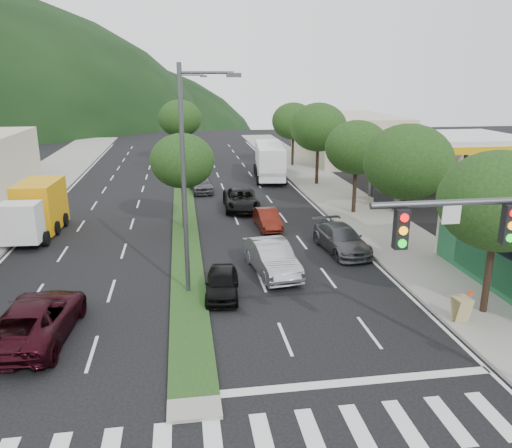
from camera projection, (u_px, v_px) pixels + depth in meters
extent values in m
plane|color=black|center=(194.00, 401.00, 15.12)|extent=(160.00, 160.00, 0.00)
cube|color=gray|center=(339.00, 197.00, 40.60)|extent=(5.00, 90.00, 0.15)
cube|color=gray|center=(7.00, 208.00, 36.94)|extent=(6.00, 90.00, 0.15)
cube|color=#183312|center=(183.00, 194.00, 41.65)|extent=(1.60, 56.00, 0.12)
cube|color=silver|center=(196.00, 447.00, 13.22)|extent=(19.00, 2.20, 0.01)
cylinder|color=#47494C|center=(480.00, 202.00, 13.00)|extent=(6.00, 0.18, 0.18)
cube|color=black|center=(509.00, 224.00, 13.14)|extent=(0.35, 0.25, 1.05)
cube|color=black|center=(401.00, 229.00, 12.71)|extent=(0.35, 0.25, 1.05)
cube|color=silver|center=(438.00, 139.00, 37.29)|extent=(12.00, 8.00, 0.50)
cube|color=#D79F0B|center=(437.00, 143.00, 37.39)|extent=(12.20, 8.20, 0.50)
cylinder|color=#47494C|center=(398.00, 182.00, 35.11)|extent=(0.36, 0.36, 4.60)
cylinder|color=#47494C|center=(502.00, 179.00, 36.26)|extent=(0.36, 0.36, 4.60)
cylinder|color=#47494C|center=(372.00, 170.00, 39.85)|extent=(0.36, 0.36, 4.60)
cylinder|color=#47494C|center=(465.00, 167.00, 41.00)|extent=(0.36, 0.36, 4.60)
cube|color=black|center=(383.00, 198.00, 37.98)|extent=(0.80, 1.60, 1.10)
cube|color=black|center=(479.00, 195.00, 39.12)|extent=(0.80, 1.60, 1.10)
cube|color=beige|center=(347.00, 137.00, 58.90)|extent=(10.00, 16.00, 5.20)
cylinder|color=black|center=(489.00, 270.00, 20.07)|extent=(0.28, 0.28, 3.64)
ellipsoid|color=black|center=(498.00, 201.00, 19.26)|extent=(4.60, 4.60, 3.91)
cylinder|color=black|center=(403.00, 215.00, 27.64)|extent=(0.28, 0.28, 3.81)
ellipsoid|color=black|center=(408.00, 162.00, 26.79)|extent=(4.80, 4.80, 4.08)
cylinder|color=black|center=(355.00, 187.00, 35.25)|extent=(0.28, 0.28, 3.58)
ellipsoid|color=black|center=(357.00, 147.00, 34.46)|extent=(4.40, 4.40, 3.74)
cylinder|color=black|center=(317.00, 162.00, 44.69)|extent=(0.28, 0.28, 3.92)
ellipsoid|color=black|center=(318.00, 127.00, 43.82)|extent=(5.00, 5.00, 4.25)
cylinder|color=black|center=(293.00, 148.00, 54.20)|extent=(0.28, 0.28, 3.70)
ellipsoid|color=black|center=(293.00, 121.00, 53.38)|extent=(4.60, 4.60, 3.91)
cylinder|color=black|center=(184.00, 202.00, 31.68)|extent=(0.28, 0.28, 3.36)
ellipsoid|color=black|center=(182.00, 161.00, 30.93)|extent=(4.00, 4.00, 3.40)
cylinder|color=black|center=(181.00, 145.00, 56.27)|extent=(0.28, 0.28, 3.81)
ellipsoid|color=black|center=(180.00, 118.00, 55.42)|extent=(4.80, 4.80, 4.08)
cylinder|color=#47494C|center=(184.00, 185.00, 21.29)|extent=(0.20, 0.20, 10.00)
cylinder|color=#47494C|center=(207.00, 73.00, 20.14)|extent=(2.20, 0.12, 0.12)
cube|color=#47494C|center=(234.00, 75.00, 20.33)|extent=(0.60, 0.25, 0.18)
cylinder|color=#47494C|center=(181.00, 128.00, 44.99)|extent=(0.20, 0.20, 10.00)
cylinder|color=#47494C|center=(191.00, 75.00, 43.85)|extent=(2.20, 0.12, 0.12)
cube|color=#47494C|center=(203.00, 76.00, 44.04)|extent=(0.60, 0.25, 0.18)
imported|color=#9B9EA3|center=(272.00, 258.00, 24.75)|extent=(2.32, 5.09, 1.62)
imported|color=black|center=(36.00, 319.00, 18.52)|extent=(3.10, 5.89, 1.58)
imported|color=black|center=(222.00, 283.00, 22.20)|extent=(1.84, 3.74, 1.23)
imported|color=#4A4A4F|center=(341.00, 239.00, 27.93)|extent=(2.49, 5.13, 1.44)
imported|color=#55160E|center=(268.00, 219.00, 32.23)|extent=(1.43, 3.79, 1.24)
imported|color=black|center=(241.00, 200.00, 36.77)|extent=(2.59, 5.35, 1.47)
imported|color=#4C4C51|center=(201.00, 183.00, 42.42)|extent=(2.15, 4.44, 1.46)
imported|color=black|center=(264.00, 169.00, 49.14)|extent=(2.32, 4.83, 1.36)
cube|color=silver|center=(21.00, 223.00, 28.01)|extent=(2.22, 1.67, 2.25)
cube|color=orange|center=(41.00, 205.00, 31.44)|extent=(2.46, 4.22, 3.03)
cube|color=black|center=(39.00, 227.00, 31.04)|extent=(2.25, 5.77, 0.29)
cylinder|color=black|center=(46.00, 239.00, 28.83)|extent=(0.34, 0.89, 0.88)
cylinder|color=black|center=(6.00, 240.00, 28.62)|extent=(0.34, 0.89, 0.88)
cylinder|color=black|center=(56.00, 228.00, 30.86)|extent=(0.34, 0.89, 0.88)
cylinder|color=black|center=(19.00, 229.00, 30.65)|extent=(0.34, 0.89, 0.88)
cylinder|color=black|center=(65.00, 220.00, 32.71)|extent=(0.34, 0.89, 0.88)
cylinder|color=black|center=(29.00, 221.00, 32.50)|extent=(0.34, 0.89, 0.88)
cube|color=white|center=(270.00, 160.00, 47.64)|extent=(3.30, 8.76, 2.85)
cube|color=slate|center=(270.00, 167.00, 47.84)|extent=(3.36, 8.76, 0.33)
cylinder|color=black|center=(256.00, 168.00, 51.28)|extent=(0.42, 0.89, 0.85)
cylinder|color=black|center=(279.00, 168.00, 51.37)|extent=(0.42, 0.89, 0.85)
cylinder|color=black|center=(256.00, 170.00, 50.29)|extent=(0.42, 0.89, 0.85)
cylinder|color=black|center=(280.00, 170.00, 50.38)|extent=(0.42, 0.89, 0.85)
cylinder|color=black|center=(259.00, 181.00, 45.05)|extent=(0.42, 0.89, 0.85)
cylinder|color=black|center=(285.00, 181.00, 45.14)|extent=(0.42, 0.89, 0.85)
cube|color=tan|center=(465.00, 312.00, 19.38)|extent=(0.63, 0.31, 1.00)
cube|color=tan|center=(458.00, 307.00, 19.80)|extent=(0.63, 0.31, 1.00)
cube|color=tan|center=(462.00, 298.00, 19.46)|extent=(0.65, 0.55, 0.04)
cube|color=red|center=(470.00, 293.00, 19.17)|extent=(0.22, 0.04, 0.16)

